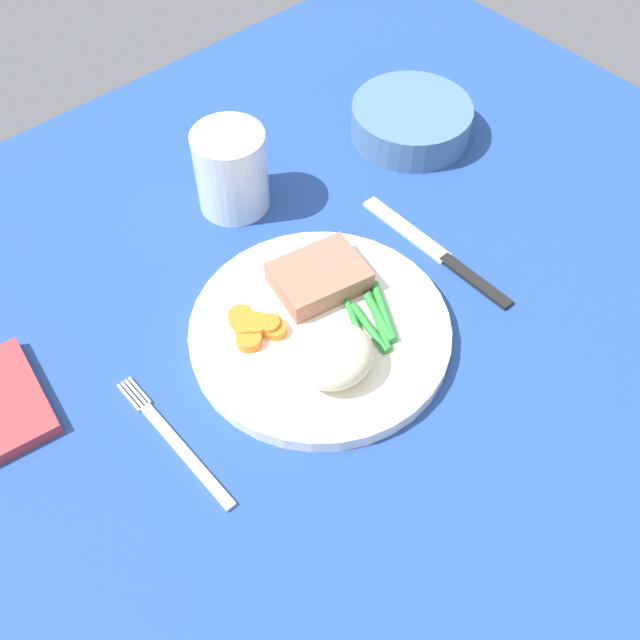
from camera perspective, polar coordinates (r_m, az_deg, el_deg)
name	(u,v)px	position (r cm, az deg, el deg)	size (l,w,h in cm)	color
dining_table	(288,333)	(74.20, -2.45, -1.00)	(120.00, 90.00, 2.00)	#234793
dinner_plate	(320,331)	(72.02, 0.00, -0.87)	(25.40, 25.40, 1.60)	white
meat_portion	(319,277)	(73.76, -0.07, 3.34)	(8.82, 6.73, 2.41)	#A86B56
mashed_potatoes	(335,356)	(66.78, 1.14, -2.78)	(7.50, 6.68, 4.24)	beige
carrot_slices	(257,328)	(70.86, -4.87, -0.58)	(5.12, 5.57, 1.28)	orange
green_beans	(373,317)	(71.75, 4.13, 0.23)	(6.47, 9.87, 0.89)	#2D8C38
fork	(175,442)	(67.46, -11.09, -9.17)	(1.44, 16.60, 0.40)	silver
knife	(438,253)	(80.39, 9.07, 5.08)	(1.70, 20.50, 0.64)	black
water_glass	(232,175)	(82.94, -6.80, 11.03)	(7.95, 7.95, 9.50)	silver
salad_bowl	(411,119)	(93.47, 7.03, 15.09)	(14.53, 14.53, 4.19)	#4C7299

